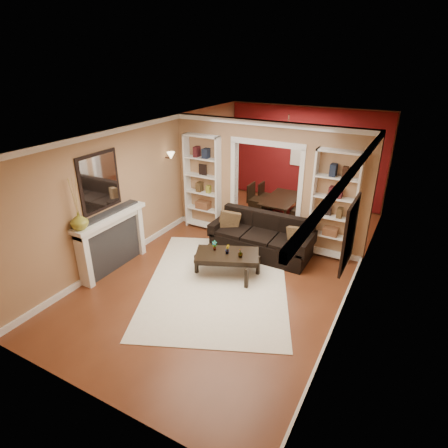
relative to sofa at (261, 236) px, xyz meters
The scene contains 30 objects.
floor 0.66m from the sofa, 117.89° to the right, with size 8.00×8.00×0.00m, color brown.
ceiling 2.33m from the sofa, 117.89° to the right, with size 8.00×8.00×0.00m, color white.
wall_back 3.68m from the sofa, 93.84° to the left, with size 8.00×8.00×0.00m, color #A37B56.
wall_front 4.55m from the sofa, 93.06° to the right, with size 8.00×8.00×0.00m, color #A37B56.
wall_left 2.69m from the sofa, 169.75° to the right, with size 8.00×8.00×0.00m, color #A37B56.
wall_right 2.26m from the sofa, 12.61° to the right, with size 8.00×8.00×0.00m, color #A37B56.
partition_wall 1.22m from the sofa, 107.62° to the left, with size 4.50×0.15×2.70m, color #A37B56.
red_back_panel 3.64m from the sofa, 93.87° to the left, with size 4.44×0.04×2.64m, color maroon.
dining_window 3.67m from the sofa, 93.92° to the left, with size 0.78×0.03×0.98m, color #8CA5CC.
area_rug 1.51m from the sofa, 100.71° to the right, with size 2.56×3.59×0.01m, color white.
sofa is the anchor object (origin of this frame).
pillow_left 0.80m from the sofa, behind, with size 0.44×0.13×0.44m, color brown.
pillow_right 0.79m from the sofa, ahead, with size 0.38×0.11×0.38m, color brown.
coffee_table 1.12m from the sofa, 103.05° to the right, with size 1.20×0.65×0.46m, color black.
plant_left 1.21m from the sofa, 116.24° to the right, with size 0.11×0.07×0.20m, color #336626.
plant_center 1.11m from the sofa, 103.05° to the right, with size 0.10×0.08×0.18m, color #336626.
plant_right 1.08m from the sofa, 88.33° to the right, with size 0.10×0.10×0.18m, color #336626.
bookshelf_left 2.02m from the sofa, 162.03° to the left, with size 0.90×0.30×2.30m, color white.
bookshelf_right 1.61m from the sofa, 23.85° to the left, with size 0.90×0.30×2.30m, color white.
fireplace 3.04m from the sofa, 140.05° to the right, with size 0.32×1.70×1.16m, color white.
vase 3.64m from the sofa, 131.30° to the right, with size 0.31×0.31×0.32m, color olive.
mirror 3.43m from the sofa, 141.69° to the right, with size 0.03×0.95×1.10m, color silver.
wall_sconce 2.77m from the sofa, behind, with size 0.18×0.18×0.22m, color #FFE0A5.
framed_art 2.69m from the sofa, 36.33° to the right, with size 0.04×0.85×1.05m, color black.
dining_table 2.21m from the sofa, 98.33° to the left, with size 0.81×1.45×0.51m, color black.
dining_chair_nw 2.07m from the sofa, 114.82° to the left, with size 0.44×0.44×0.90m, color black.
dining_chair_ne 1.89m from the sofa, 83.00° to the left, with size 0.37×0.37×0.75m, color black.
dining_chair_sw 2.63m from the sofa, 109.32° to the left, with size 0.37×0.37×0.75m, color black.
dining_chair_se 2.49m from the sofa, 84.68° to the left, with size 0.45×0.45×0.90m, color black.
chandelier 2.77m from the sofa, 96.04° to the left, with size 0.50×0.50×0.30m, color #331F17.
Camera 1 is at (2.95, -6.20, 3.96)m, focal length 30.00 mm.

